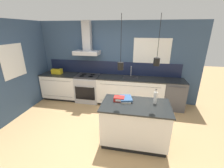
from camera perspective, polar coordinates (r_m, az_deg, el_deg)
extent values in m
plane|color=tan|center=(3.78, -6.05, -18.39)|extent=(16.00, 16.00, 0.00)
cube|color=#354C6B|center=(5.04, 0.06, 8.20)|extent=(5.60, 0.06, 2.60)
cube|color=#141C38|center=(5.04, -0.03, 6.16)|extent=(4.42, 0.02, 0.43)
cube|color=white|center=(4.86, 14.84, 10.93)|extent=(1.12, 0.01, 0.96)
cube|color=black|center=(4.87, 14.83, 10.94)|extent=(1.04, 0.01, 0.88)
cube|color=#B5B5BA|center=(4.93, -9.54, 11.68)|extent=(0.80, 0.46, 0.12)
cube|color=#B5B5BA|center=(4.97, -9.53, 17.66)|extent=(0.26, 0.20, 0.90)
cylinder|color=black|center=(2.73, 3.47, 16.73)|extent=(0.01, 0.01, 0.82)
cylinder|color=black|center=(2.80, 3.26, 6.85)|extent=(0.11, 0.11, 0.14)
sphere|color=#F9D18C|center=(2.80, 3.26, 6.85)|extent=(0.06, 0.06, 0.06)
cylinder|color=black|center=(2.77, 17.55, 16.89)|extent=(0.01, 0.01, 0.73)
cylinder|color=black|center=(2.82, 16.62, 8.08)|extent=(0.11, 0.11, 0.14)
sphere|color=#F9D18C|center=(2.82, 16.62, 8.08)|extent=(0.06, 0.06, 0.06)
cube|color=#354C6B|center=(4.97, -32.13, 4.90)|extent=(0.06, 3.80, 2.60)
cube|color=white|center=(4.78, -33.48, 7.26)|extent=(0.01, 0.76, 0.88)
cube|color=black|center=(4.79, -33.55, 7.26)|extent=(0.01, 0.68, 0.80)
cube|color=black|center=(5.75, -18.09, -4.48)|extent=(1.17, 0.56, 0.09)
cube|color=white|center=(5.56, -18.73, -0.48)|extent=(1.20, 0.62, 0.79)
cube|color=gray|center=(5.22, -20.70, 1.14)|extent=(1.06, 0.01, 0.01)
cube|color=gray|center=(5.41, -19.98, -4.36)|extent=(1.06, 0.01, 0.01)
cube|color=#232626|center=(5.44, -19.21, 3.56)|extent=(1.23, 0.64, 0.03)
cube|color=black|center=(5.09, 6.63, -6.85)|extent=(2.01, 0.56, 0.09)
cube|color=white|center=(4.88, 6.81, -2.40)|extent=(2.07, 0.62, 0.79)
cube|color=gray|center=(4.49, 6.64, -0.68)|extent=(1.82, 0.01, 0.01)
cube|color=gray|center=(4.71, 6.37, -6.94)|extent=(1.82, 0.01, 0.01)
cube|color=#232626|center=(4.74, 7.01, 2.18)|extent=(2.09, 0.64, 0.03)
cube|color=#262628|center=(4.78, 7.06, 2.49)|extent=(0.48, 0.34, 0.01)
cylinder|color=#B5B5BA|center=(4.86, 7.26, 4.78)|extent=(0.02, 0.02, 0.32)
sphere|color=#B5B5BA|center=(4.82, 7.34, 6.61)|extent=(0.03, 0.03, 0.03)
cylinder|color=#B5B5BA|center=(4.77, 7.28, 6.21)|extent=(0.02, 0.12, 0.02)
cube|color=#B5B5BA|center=(5.18, -9.07, -1.75)|extent=(0.76, 0.62, 0.87)
cube|color=black|center=(4.92, -10.28, -3.49)|extent=(0.65, 0.02, 0.44)
cylinder|color=#B5B5BA|center=(4.81, -10.54, -1.09)|extent=(0.57, 0.02, 0.02)
cube|color=#B5B5BA|center=(4.76, -10.61, 1.12)|extent=(0.65, 0.02, 0.07)
cube|color=#2D2D30|center=(5.03, -9.36, 3.06)|extent=(0.76, 0.60, 0.04)
cylinder|color=black|center=(5.17, -10.55, 3.68)|extent=(0.17, 0.17, 0.00)
cylinder|color=black|center=(5.07, -7.34, 3.53)|extent=(0.17, 0.17, 0.00)
cylinder|color=black|center=(4.98, -11.44, 2.97)|extent=(0.17, 0.17, 0.00)
cylinder|color=black|center=(4.87, -8.12, 2.80)|extent=(0.17, 0.17, 0.00)
cube|color=#4C4C51|center=(5.00, 22.36, -3.78)|extent=(0.61, 0.62, 0.89)
cube|color=black|center=(4.85, 23.07, 1.14)|extent=(0.61, 0.62, 0.02)
cylinder|color=#4C4C51|center=(4.57, 23.71, -1.15)|extent=(0.46, 0.02, 0.02)
cube|color=black|center=(3.59, 8.20, -20.01)|extent=(1.29, 0.73, 0.09)
cube|color=white|center=(3.33, 8.59, -14.21)|extent=(1.35, 0.76, 0.79)
cube|color=#232626|center=(3.11, 8.99, -7.97)|extent=(1.40, 0.81, 0.03)
cylinder|color=silver|center=(3.19, 16.21, -5.08)|extent=(0.07, 0.07, 0.25)
cylinder|color=silver|center=(3.13, 16.47, -2.57)|extent=(0.03, 0.03, 0.06)
cylinder|color=#262628|center=(3.12, 16.53, -2.02)|extent=(0.03, 0.03, 0.01)
cube|color=beige|center=(3.24, 5.25, -6.02)|extent=(0.25, 0.34, 0.03)
cube|color=#335684|center=(3.23, 5.35, -5.42)|extent=(0.30, 0.36, 0.04)
cube|color=red|center=(3.21, 2.73, -5.63)|extent=(0.22, 0.17, 0.09)
cube|color=white|center=(3.13, 2.50, -6.31)|extent=(0.13, 0.01, 0.04)
cube|color=gold|center=(5.46, -20.23, 4.55)|extent=(0.34, 0.18, 0.16)
cylinder|color=black|center=(5.44, -20.36, 5.56)|extent=(0.20, 0.02, 0.02)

